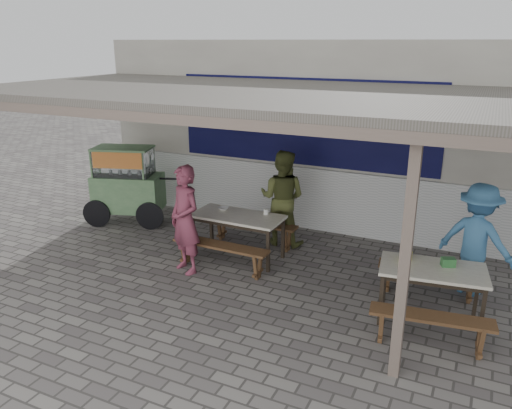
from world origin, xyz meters
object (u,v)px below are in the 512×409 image
at_px(bench_right_street, 431,324).
at_px(tissue_box, 406,256).
at_px(bench_left_wall, 253,227).
at_px(bench_right_wall, 429,275).
at_px(patron_street_side, 185,220).
at_px(donation_box, 448,262).
at_px(condiment_bowl, 224,208).
at_px(vendor_cart, 127,182).
at_px(table_left, 238,219).
at_px(condiment_jar, 266,212).
at_px(bench_left_street, 220,251).
at_px(table_right, 433,274).
at_px(patron_wall_side, 282,198).
at_px(patron_right_table, 477,240).

xyz_separation_m(bench_right_street, tissue_box, (-0.45, 0.76, 0.48)).
bearing_deg(bench_left_wall, bench_right_wall, -11.08).
height_order(bench_right_street, patron_street_side, patron_street_side).
bearing_deg(donation_box, condiment_bowl, 168.52).
bearing_deg(vendor_cart, bench_left_wall, -18.16).
xyz_separation_m(table_left, condiment_jar, (0.41, 0.24, 0.12)).
bearing_deg(tissue_box, donation_box, 4.34).
bearing_deg(bench_left_street, table_right, -1.76).
distance_m(bench_right_wall, vendor_cart, 5.89).
xyz_separation_m(patron_street_side, patron_wall_side, (0.92, 1.70, -0.00)).
relative_size(table_left, bench_left_street, 0.94).
bearing_deg(table_right, bench_left_street, 169.79).
bearing_deg(condiment_jar, table_right, -19.23).
bearing_deg(bench_left_street, bench_right_street, -13.21).
bearing_deg(patron_right_table, patron_street_side, 34.13).
xyz_separation_m(bench_left_street, donation_box, (3.33, -0.01, 0.46)).
xyz_separation_m(bench_left_wall, donation_box, (3.31, -1.18, 0.46)).
xyz_separation_m(table_left, donation_box, (3.32, -0.59, 0.13)).
distance_m(bench_right_street, donation_box, 0.93).
bearing_deg(bench_left_street, patron_street_side, -154.97).
bearing_deg(table_left, patron_street_side, -120.75).
relative_size(bench_right_wall, patron_wall_side, 0.84).
xyz_separation_m(bench_right_street, condiment_bowl, (-3.59, 1.55, 0.44)).
xyz_separation_m(table_left, tissue_box, (2.80, -0.63, 0.14)).
height_order(table_right, patron_right_table, patron_right_table).
bearing_deg(bench_left_wall, patron_street_side, -109.06).
bearing_deg(tissue_box, condiment_bowl, 166.00).
distance_m(vendor_cart, patron_street_side, 2.67).
relative_size(patron_wall_side, tissue_box, 13.94).
distance_m(table_right, patron_wall_side, 3.18).
xyz_separation_m(bench_left_wall, vendor_cart, (-2.77, 0.01, 0.49)).
bearing_deg(patron_wall_side, donation_box, 149.77).
height_order(patron_wall_side, condiment_bowl, patron_wall_side).
distance_m(bench_left_wall, vendor_cart, 2.82).
height_order(table_right, bench_right_wall, table_right).
xyz_separation_m(bench_right_street, patron_wall_side, (-2.83, 2.29, 0.52)).
bearing_deg(table_left, donation_box, -9.41).
distance_m(patron_right_table, condiment_bowl, 3.96).
bearing_deg(bench_right_wall, condiment_jar, 166.09).
bearing_deg(patron_right_table, bench_left_wall, 14.63).
height_order(bench_left_street, vendor_cart, vendor_cart).
distance_m(tissue_box, donation_box, 0.52).
xyz_separation_m(bench_right_street, patron_street_side, (-3.74, 0.59, 0.52)).
xyz_separation_m(bench_right_wall, donation_box, (0.25, -0.54, 0.47)).
bearing_deg(bench_left_street, vendor_cart, 157.55).
xyz_separation_m(bench_left_street, bench_right_street, (3.26, -0.81, -0.01)).
xyz_separation_m(bench_right_street, donation_box, (0.07, 0.80, 0.47)).
relative_size(bench_left_wall, bench_right_wall, 1.13).
relative_size(table_right, tissue_box, 11.36).
distance_m(bench_left_wall, bench_right_street, 3.80).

